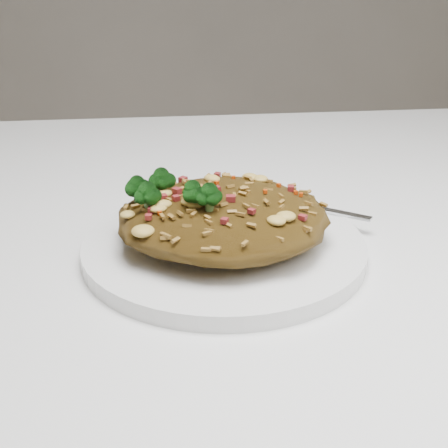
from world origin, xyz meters
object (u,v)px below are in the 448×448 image
at_px(plate, 224,247).
at_px(fork, 297,204).
at_px(dining_table, 273,295).
at_px(fried_rice, 222,209).

distance_m(plate, fork, 0.10).
xyz_separation_m(plate, fork, (0.08, 0.07, 0.01)).
distance_m(dining_table, plate, 0.14).
relative_size(dining_table, fork, 8.55).
bearing_deg(fork, plate, -103.92).
xyz_separation_m(plate, fried_rice, (-0.00, -0.00, 0.04)).
height_order(plate, fork, fork).
relative_size(dining_table, plate, 4.97).
relative_size(plate, fork, 1.72).
relative_size(fried_rice, fork, 1.26).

